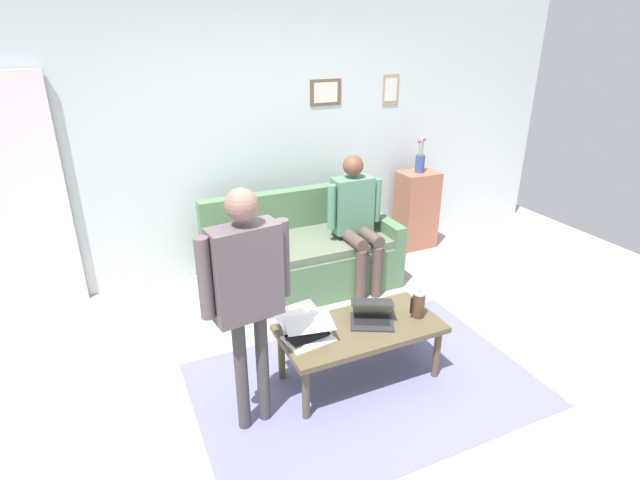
{
  "coord_description": "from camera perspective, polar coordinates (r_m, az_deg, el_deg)",
  "views": [
    {
      "loc": [
        1.52,
        2.53,
        2.36
      ],
      "look_at": [
        0.01,
        -0.76,
        0.8
      ],
      "focal_mm": 28.08,
      "sensor_mm": 36.0,
      "label": 1
    }
  ],
  "objects": [
    {
      "name": "ground_plane",
      "position": [
        3.78,
        5.17,
        -15.46
      ],
      "size": [
        7.68,
        7.68,
        0.0
      ],
      "primitive_type": "plane",
      "color": "#ADA29C"
    },
    {
      "name": "area_rug",
      "position": [
        3.72,
        5.17,
        -16.05
      ],
      "size": [
        2.34,
        1.56,
        0.01
      ],
      "primitive_type": "cube",
      "color": "slate",
      "rests_on": "ground_plane"
    },
    {
      "name": "back_wall",
      "position": [
        5.07,
        -6.76,
        11.67
      ],
      "size": [
        7.04,
        0.11,
        2.7
      ],
      "color": "silver",
      "rests_on": "ground_plane"
    },
    {
      "name": "interior_door",
      "position": [
        4.88,
        -31.59,
        3.91
      ],
      "size": [
        0.82,
        0.09,
        2.05
      ],
      "color": "silver",
      "rests_on": "ground_plane"
    },
    {
      "name": "couch",
      "position": [
        4.84,
        -2.16,
        -1.82
      ],
      "size": [
        1.77,
        0.86,
        0.88
      ],
      "color": "#4E704C",
      "rests_on": "ground_plane"
    },
    {
      "name": "coffee_table",
      "position": [
        3.57,
        4.59,
        -10.42
      ],
      "size": [
        1.14,
        0.56,
        0.43
      ],
      "color": "brown",
      "rests_on": "ground_plane"
    },
    {
      "name": "laptop_left",
      "position": [
        3.59,
        5.93,
        -8.48
      ],
      "size": [
        0.41,
        0.41,
        0.15
      ],
      "color": "#28282D",
      "rests_on": "coffee_table"
    },
    {
      "name": "laptop_center",
      "position": [
        3.43,
        -1.48,
        -9.94
      ],
      "size": [
        0.37,
        0.37,
        0.13
      ],
      "color": "silver",
      "rests_on": "coffee_table"
    },
    {
      "name": "laptop_right",
      "position": [
        3.4,
        -1.74,
        -10.25
      ],
      "size": [
        0.36,
        0.4,
        0.14
      ],
      "color": "silver",
      "rests_on": "coffee_table"
    },
    {
      "name": "french_press",
      "position": [
        3.66,
        11.15,
        -7.13
      ],
      "size": [
        0.11,
        0.09,
        0.23
      ],
      "color": "#4C3323",
      "rests_on": "coffee_table"
    },
    {
      "name": "side_shelf",
      "position": [
        5.77,
        10.9,
        3.4
      ],
      "size": [
        0.42,
        0.32,
        0.88
      ],
      "color": "#975945",
      "rests_on": "ground_plane"
    },
    {
      "name": "flower_vase",
      "position": [
        5.6,
        11.34,
        8.89
      ],
      "size": [
        0.1,
        0.1,
        0.39
      ],
      "color": "#334783",
      "rests_on": "side_shelf"
    },
    {
      "name": "person_standing",
      "position": [
        2.88,
        -8.38,
        -4.93
      ],
      "size": [
        0.56,
        0.23,
        1.57
      ],
      "color": "#403C3D",
      "rests_on": "ground_plane"
    },
    {
      "name": "person_seated",
      "position": [
        4.67,
        4.12,
        2.8
      ],
      "size": [
        0.55,
        0.51,
        1.28
      ],
      "color": "#4E3D35",
      "rests_on": "ground_plane"
    }
  ]
}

